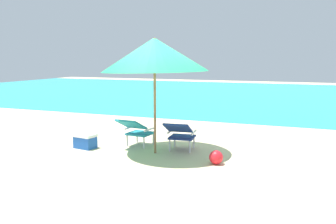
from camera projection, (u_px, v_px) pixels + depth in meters
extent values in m
plane|color=beige|center=(208.00, 120.00, 11.66)|extent=(40.00, 40.00, 0.00)
cube|color=#28B2B7|center=(251.00, 94.00, 19.67)|extent=(40.00, 18.00, 0.01)
cube|color=teal|center=(140.00, 133.00, 8.26)|extent=(0.57, 0.55, 0.04)
cube|color=teal|center=(131.00, 124.00, 7.90)|extent=(0.57, 0.56, 0.27)
cylinder|color=silver|center=(137.00, 137.00, 8.57)|extent=(0.04, 0.04, 0.26)
cylinder|color=silver|center=(153.00, 139.00, 8.37)|extent=(0.04, 0.04, 0.26)
cylinder|color=silver|center=(127.00, 141.00, 8.20)|extent=(0.04, 0.04, 0.26)
cylinder|color=silver|center=(144.00, 143.00, 8.00)|extent=(0.04, 0.04, 0.26)
cube|color=silver|center=(131.00, 127.00, 8.36)|extent=(0.08, 0.50, 0.03)
cube|color=silver|center=(150.00, 129.00, 8.12)|extent=(0.08, 0.50, 0.03)
cube|color=navy|center=(182.00, 137.00, 7.87)|extent=(0.57, 0.55, 0.04)
cube|color=navy|center=(178.00, 128.00, 7.49)|extent=(0.57, 0.57, 0.27)
cylinder|color=silver|center=(175.00, 141.00, 8.16)|extent=(0.04, 0.04, 0.26)
cylinder|color=silver|center=(194.00, 142.00, 8.04)|extent=(0.04, 0.04, 0.26)
cylinder|color=silver|center=(170.00, 145.00, 7.76)|extent=(0.04, 0.04, 0.26)
cylinder|color=silver|center=(190.00, 147.00, 7.64)|extent=(0.04, 0.04, 0.26)
cube|color=silver|center=(171.00, 131.00, 7.93)|extent=(0.08, 0.50, 0.03)
cube|color=silver|center=(194.00, 132.00, 7.79)|extent=(0.08, 0.50, 0.03)
cylinder|color=olive|center=(155.00, 112.00, 7.52)|extent=(0.05, 0.05, 1.74)
cone|color=#1E9E60|center=(155.00, 55.00, 7.34)|extent=(2.48, 2.47, 0.72)
sphere|color=#4C3823|center=(155.00, 39.00, 7.29)|extent=(0.07, 0.07, 0.07)
sphere|color=red|center=(216.00, 157.00, 6.82)|extent=(0.27, 0.27, 0.27)
cube|color=#194CA5|center=(85.00, 142.00, 8.04)|extent=(0.49, 0.36, 0.26)
cube|color=white|center=(85.00, 135.00, 8.01)|extent=(0.51, 0.39, 0.06)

